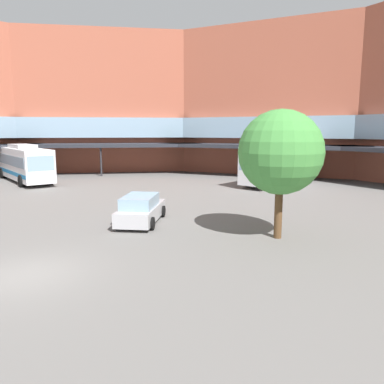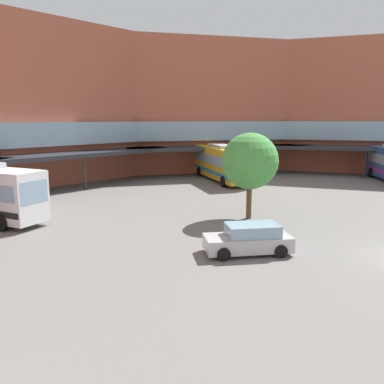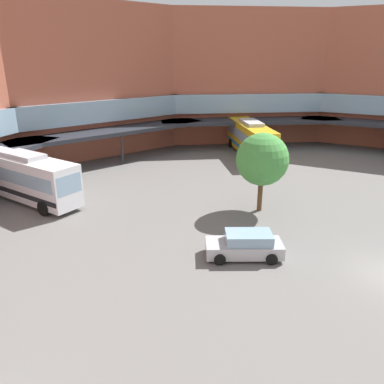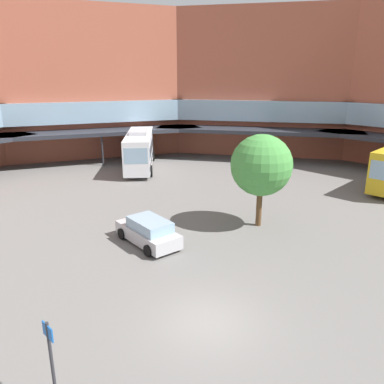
{
  "view_description": "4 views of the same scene",
  "coord_description": "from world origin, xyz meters",
  "px_view_note": "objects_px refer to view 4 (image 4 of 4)",
  "views": [
    {
      "loc": [
        12.4,
        -5.44,
        4.93
      ],
      "look_at": [
        -0.21,
        8.98,
        1.77
      ],
      "focal_mm": 34.88,
      "sensor_mm": 36.0,
      "label": 1
    },
    {
      "loc": [
        -21.47,
        1.54,
        6.85
      ],
      "look_at": [
        2.08,
        13.07,
        1.96
      ],
      "focal_mm": 37.26,
      "sensor_mm": 36.0,
      "label": 2
    },
    {
      "loc": [
        -20.64,
        -0.96,
        11.12
      ],
      "look_at": [
        -1.0,
        12.33,
        2.56
      ],
      "focal_mm": 35.71,
      "sensor_mm": 36.0,
      "label": 3
    },
    {
      "loc": [
        -1.54,
        -12.82,
        9.41
      ],
      "look_at": [
        0.03,
        9.44,
        2.46
      ],
      "focal_mm": 35.8,
      "sensor_mm": 36.0,
      "label": 4
    }
  ],
  "objects_px": {
    "parked_car": "(148,232)",
    "bus_3": "(140,149)",
    "plaza_tree": "(261,165)",
    "stop_sign_post": "(51,353)"
  },
  "relations": [
    {
      "from": "parked_car",
      "to": "bus_3",
      "type": "bearing_deg",
      "value": -29.85
    },
    {
      "from": "bus_3",
      "to": "plaza_tree",
      "type": "height_order",
      "value": "plaza_tree"
    },
    {
      "from": "plaza_tree",
      "to": "stop_sign_post",
      "type": "relative_size",
      "value": 2.19
    },
    {
      "from": "parked_car",
      "to": "stop_sign_post",
      "type": "bearing_deg",
      "value": 133.06
    },
    {
      "from": "bus_3",
      "to": "stop_sign_post",
      "type": "bearing_deg",
      "value": -1.37
    },
    {
      "from": "plaza_tree",
      "to": "stop_sign_post",
      "type": "height_order",
      "value": "plaza_tree"
    },
    {
      "from": "bus_3",
      "to": "stop_sign_post",
      "type": "height_order",
      "value": "bus_3"
    },
    {
      "from": "bus_3",
      "to": "stop_sign_post",
      "type": "distance_m",
      "value": 29.36
    },
    {
      "from": "parked_car",
      "to": "stop_sign_post",
      "type": "xyz_separation_m",
      "value": [
        -2.37,
        -10.89,
        0.9
      ]
    },
    {
      "from": "plaza_tree",
      "to": "parked_car",
      "type": "bearing_deg",
      "value": -161.85
    }
  ]
}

